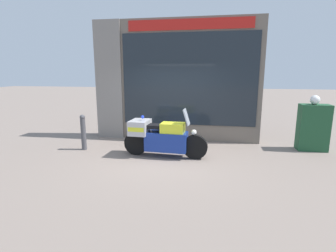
# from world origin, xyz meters

# --- Properties ---
(ground_plane) EXTENTS (60.00, 60.00, 0.00)m
(ground_plane) POSITION_xyz_m (0.00, 0.00, 0.00)
(ground_plane) COLOR gray
(shop_building) EXTENTS (5.42, 0.55, 3.89)m
(shop_building) POSITION_xyz_m (-0.40, 2.00, 1.95)
(shop_building) COLOR #6B6056
(shop_building) RESTS_ON ground
(window_display) EXTENTS (4.05, 0.30, 2.01)m
(window_display) POSITION_xyz_m (0.38, 2.03, 0.48)
(window_display) COLOR slate
(window_display) RESTS_ON ground
(paramedic_motorcycle) EXTENTS (2.28, 0.69, 1.32)m
(paramedic_motorcycle) POSITION_xyz_m (-0.13, 0.05, 0.56)
(paramedic_motorcycle) COLOR black
(paramedic_motorcycle) RESTS_ON ground
(utility_cabinet) EXTENTS (0.80, 0.45, 1.34)m
(utility_cabinet) POSITION_xyz_m (4.09, 1.41, 0.67)
(utility_cabinet) COLOR #1E4C2D
(utility_cabinet) RESTS_ON ground
(white_helmet) EXTENTS (0.26, 0.26, 0.26)m
(white_helmet) POSITION_xyz_m (4.05, 1.39, 1.47)
(white_helmet) COLOR white
(white_helmet) RESTS_ON utility_cabinet
(street_bollard) EXTENTS (0.15, 0.15, 1.04)m
(street_bollard) POSITION_xyz_m (-2.45, 0.26, 0.54)
(street_bollard) COLOR #47474C
(street_bollard) RESTS_ON ground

